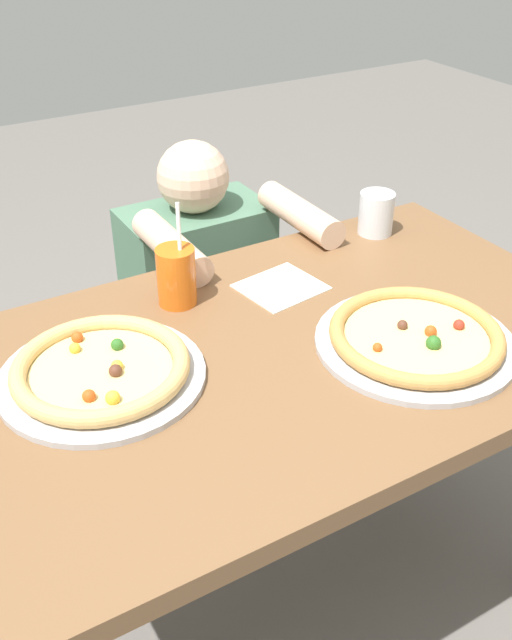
# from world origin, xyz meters

# --- Properties ---
(ground_plane) EXTENTS (8.00, 8.00, 0.00)m
(ground_plane) POSITION_xyz_m (0.00, 0.00, 0.00)
(ground_plane) COLOR #66605B
(dining_table) EXTENTS (1.26, 0.76, 0.75)m
(dining_table) POSITION_xyz_m (0.00, 0.00, 0.63)
(dining_table) COLOR brown
(dining_table) RESTS_ON ground
(pizza_near) EXTENTS (0.37, 0.37, 0.04)m
(pizza_near) POSITION_xyz_m (0.20, -0.13, 0.77)
(pizza_near) COLOR #B7B7BC
(pizza_near) RESTS_ON dining_table
(pizza_far) EXTENTS (0.36, 0.36, 0.04)m
(pizza_far) POSITION_xyz_m (-0.33, 0.07, 0.77)
(pizza_far) COLOR #B7B7BC
(pizza_far) RESTS_ON dining_table
(drink_cup_colored) EXTENTS (0.08, 0.08, 0.21)m
(drink_cup_colored) POSITION_xyz_m (-0.11, 0.24, 0.81)
(drink_cup_colored) COLOR orange
(drink_cup_colored) RESTS_ON dining_table
(water_cup_clear) EXTENTS (0.08, 0.08, 0.10)m
(water_cup_clear) POSITION_xyz_m (0.43, 0.29, 0.80)
(water_cup_clear) COLOR silver
(water_cup_clear) RESTS_ON dining_table
(paper_napkin) EXTENTS (0.18, 0.17, 0.00)m
(paper_napkin) POSITION_xyz_m (0.10, 0.18, 0.75)
(paper_napkin) COLOR white
(paper_napkin) RESTS_ON dining_table
(diner_seated) EXTENTS (0.41, 0.52, 0.93)m
(diner_seated) POSITION_xyz_m (0.12, 0.63, 0.42)
(diner_seated) COLOR #333847
(diner_seated) RESTS_ON ground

